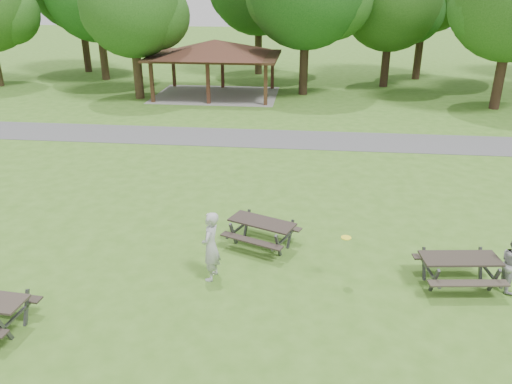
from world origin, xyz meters
name	(u,v)px	position (x,y,z in m)	size (l,w,h in m)	color
ground	(199,300)	(0.00, 0.00, 0.00)	(160.00, 160.00, 0.00)	#3D6D1F
asphalt_path	(258,138)	(0.00, 14.00, 0.01)	(120.00, 3.20, 0.02)	#4C4C4E
pavilion	(215,50)	(-4.00, 24.00, 3.06)	(8.60, 7.01, 3.76)	#331F12
tree_row_d	(133,8)	(-8.92, 22.53, 5.77)	(6.93, 6.60, 9.27)	#322416
tree_row_f	(393,4)	(8.09, 28.53, 5.84)	(7.35, 7.00, 9.55)	black
picnic_table_middle	(262,227)	(1.29, 2.94, 0.62)	(2.40, 2.19, 0.85)	black
picnic_table_far	(459,264)	(6.58, 1.40, 0.63)	(2.14, 1.80, 0.86)	black
frisbee_in_flight	(346,238)	(3.62, 1.18, 1.35)	(0.30, 0.30, 0.02)	#FFF428
frisbee_thrower	(211,246)	(0.14, 1.03, 0.97)	(0.70, 0.46, 1.93)	#A9AAAC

